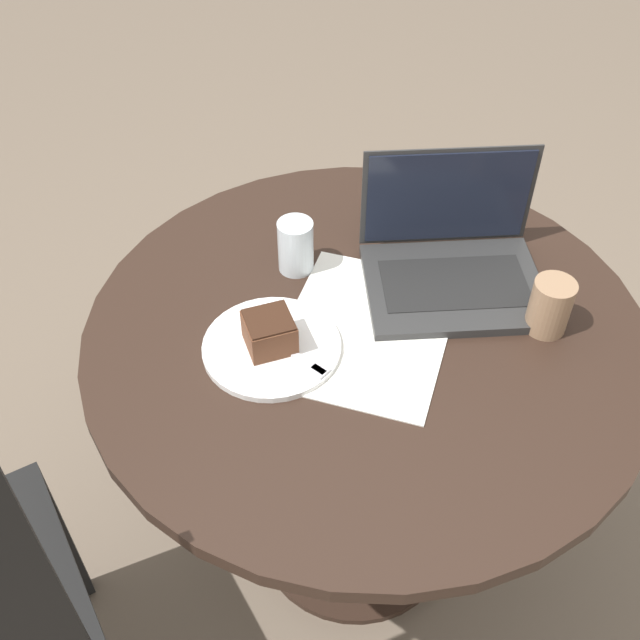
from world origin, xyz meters
name	(u,v)px	position (x,y,z in m)	size (l,w,h in m)	color
ground_plane	(354,531)	(0.00, 0.00, 0.00)	(12.00, 12.00, 0.00)	#6B5B4C
dining_table	(363,376)	(0.00, 0.00, 0.58)	(1.01, 1.01, 0.72)	black
paper_document	(367,329)	(0.01, 0.01, 0.73)	(0.44, 0.40, 0.00)	white
plate	(272,347)	(0.16, -0.08, 0.73)	(0.24, 0.24, 0.01)	white
cake_slice	(269,332)	(0.16, -0.08, 0.77)	(0.11, 0.11, 0.06)	brown
fork	(295,355)	(0.15, -0.03, 0.74)	(0.03, 0.17, 0.00)	silver
coffee_glass	(550,306)	(-0.20, 0.24, 0.77)	(0.07, 0.07, 0.10)	#997556
water_glass	(296,246)	(-0.03, -0.20, 0.78)	(0.07, 0.07, 0.11)	silver
laptop	(452,264)	(-0.20, 0.04, 0.76)	(0.41, 0.41, 0.22)	#2D2D2D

